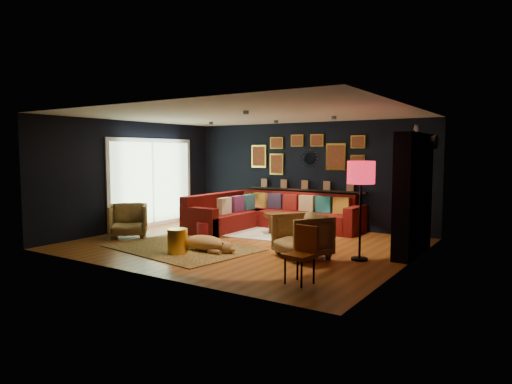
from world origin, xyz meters
The scene contains 20 objects.
floor centered at (0.00, 0.00, 0.00)m, with size 6.50×6.50×0.00m, color #964D21.
room_walls centered at (0.00, 0.00, 1.59)m, with size 6.50×6.50×6.50m.
sectional centered at (-0.61, 1.81, 0.32)m, with size 3.41×2.69×0.86m.
ledge centered at (0.00, 2.68, 0.92)m, with size 3.20×0.12×0.04m, color black.
gallery_wall centered at (-0.01, 2.72, 1.81)m, with size 3.15×0.04×1.02m.
sunburst_mirror centered at (0.10, 2.72, 1.70)m, with size 0.47×0.16×0.47m.
fireplace centered at (3.09, 0.90, 1.02)m, with size 0.31×1.60×2.20m.
deer_head centered at (3.14, 1.40, 2.05)m, with size 0.50×0.28×0.45m.
sliding_door centered at (-3.22, 0.60, 1.10)m, with size 0.06×2.80×2.20m.
ceiling_spots centered at (0.00, 0.80, 2.56)m, with size 3.30×2.50×0.06m.
shag_rug centered at (-0.08, 1.24, 0.02)m, with size 2.24×1.63×0.03m, color silver.
leopard_rug centered at (-0.77, -0.99, 0.01)m, with size 2.74×1.96×0.02m, color #C49447.
coffee_table centered at (0.05, 1.39, 0.38)m, with size 0.89×0.67×0.44m.
pouf centered at (-1.13, 0.20, 0.18)m, with size 0.46×0.46×0.30m, color maroon.
armchair_left centered at (-2.55, -0.78, 0.40)m, with size 0.78×0.73×0.81m, color tan.
armchair_right centered at (1.54, -0.41, 0.43)m, with size 0.83×0.77×0.85m, color tan.
gold_stool centered at (-0.50, -1.41, 0.23)m, with size 0.37×0.37×0.46m, color gold.
orange_chair centered at (2.27, -1.82, 0.48)m, with size 0.44×0.44×0.82m.
floor_lamp centered at (2.46, -0.05, 1.45)m, with size 0.47×0.47×1.71m.
dog centered at (-0.22, -0.97, 0.21)m, with size 1.26×0.62×0.40m, color #B28B48, non-canonical shape.
Camera 1 is at (5.21, -7.51, 1.86)m, focal length 32.00 mm.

